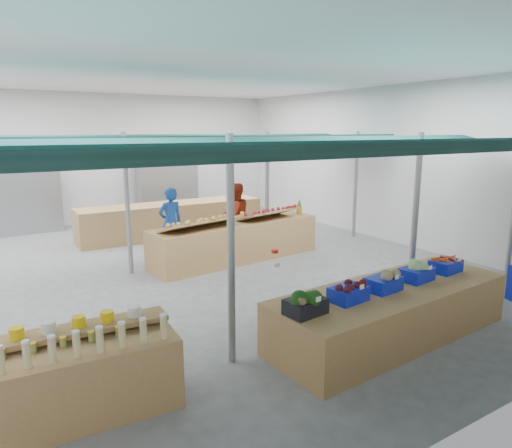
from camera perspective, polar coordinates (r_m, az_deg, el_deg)
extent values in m
plane|color=#5F5F61|center=(10.13, -9.03, -5.90)|extent=(13.00, 13.00, 0.00)
plane|color=silver|center=(9.73, -9.86, 18.40)|extent=(13.00, 13.00, 0.00)
plane|color=silver|center=(15.89, -18.56, 7.73)|extent=(12.00, 0.00, 12.00)
plane|color=silver|center=(13.21, 15.56, 7.21)|extent=(0.00, 13.00, 13.00)
cylinder|color=gray|center=(5.82, -3.14, -3.63)|extent=(0.10, 0.10, 3.00)
cylinder|color=gray|center=(9.93, -15.77, 2.35)|extent=(0.10, 0.10, 3.00)
cylinder|color=gray|center=(8.06, 19.22, 0.04)|extent=(0.10, 0.10, 3.00)
cylinder|color=gray|center=(11.38, 1.40, 3.94)|extent=(0.10, 0.10, 3.00)
cylinder|color=gray|center=(13.26, 12.35, 4.78)|extent=(0.10, 0.10, 3.00)
cylinder|color=gray|center=(6.64, 10.29, 9.90)|extent=(10.00, 0.06, 0.06)
cylinder|color=gray|center=(10.42, -6.77, 10.59)|extent=(10.00, 0.06, 0.06)
cube|color=black|center=(6.17, 14.35, 8.95)|extent=(9.50, 1.28, 0.30)
cube|color=black|center=(7.13, 6.73, 9.55)|extent=(9.50, 1.28, 0.30)
cube|color=black|center=(9.84, -5.12, 10.16)|extent=(9.50, 1.28, 0.30)
cube|color=black|center=(11.02, -8.23, 10.25)|extent=(9.50, 1.28, 0.30)
cube|color=#B23F33|center=(15.11, -27.08, 2.67)|extent=(2.00, 0.50, 2.00)
cube|color=#B23F33|center=(16.11, -10.95, 4.23)|extent=(2.00, 0.50, 2.00)
cube|color=#9B7443|center=(5.50, -19.88, -17.68)|extent=(1.87, 0.92, 0.81)
cube|color=#997247|center=(5.51, -20.65, -12.08)|extent=(1.84, 0.46, 0.06)
cube|color=#9B7443|center=(7.18, 16.54, -10.50)|extent=(4.02, 1.54, 0.77)
cube|color=#9B7443|center=(10.78, -2.44, -2.18)|extent=(4.30, 1.44, 0.90)
cube|color=#9B7443|center=(13.48, -10.38, 0.57)|extent=(5.34, 1.16, 0.96)
imported|color=#164194|center=(11.17, -10.62, 0.18)|extent=(0.65, 0.47, 1.69)
imported|color=maroon|center=(11.92, -2.55, 1.09)|extent=(0.88, 0.72, 1.69)
cube|color=black|center=(5.84, 6.19, -10.19)|extent=(0.54, 0.40, 0.20)
cube|color=white|center=(5.64, 7.81, -9.30)|extent=(0.08, 0.02, 0.06)
cube|color=#1123BE|center=(6.34, 11.47, -8.56)|extent=(0.54, 0.40, 0.20)
cube|color=white|center=(6.16, 13.11, -7.67)|extent=(0.08, 0.02, 0.06)
cube|color=#1123BE|center=(6.85, 15.62, -7.21)|extent=(0.54, 0.40, 0.20)
cube|color=white|center=(6.68, 17.22, -6.34)|extent=(0.08, 0.02, 0.06)
cube|color=#1123BE|center=(7.44, 19.40, -5.95)|extent=(0.54, 0.40, 0.20)
cube|color=white|center=(7.29, 20.95, -5.11)|extent=(0.08, 0.02, 0.06)
cube|color=#1123BE|center=(8.06, 22.61, -4.85)|extent=(0.54, 0.40, 0.20)
cube|color=white|center=(7.92, 24.08, -4.05)|extent=(0.08, 0.02, 0.06)
sphere|color=brown|center=(5.59, 5.83, -9.64)|extent=(0.09, 0.09, 0.09)
sphere|color=brown|center=(5.54, 5.56, -9.43)|extent=(0.06, 0.06, 0.06)
cylinder|color=red|center=(7.44, 2.37, -3.41)|extent=(0.12, 0.12, 0.05)
cube|color=white|center=(7.45, 2.62, -5.15)|extent=(0.10, 0.01, 0.07)
cube|color=#997247|center=(10.04, -6.81, 0.05)|extent=(2.00, 1.06, 0.26)
cube|color=#997247|center=(11.09, 1.43, 1.24)|extent=(1.61, 0.98, 0.26)
cylinder|color=#8C6019|center=(11.78, 5.41, 1.76)|extent=(0.14, 0.14, 0.22)
cone|color=#26661E|center=(11.74, 5.43, 2.67)|extent=(0.12, 0.12, 0.18)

